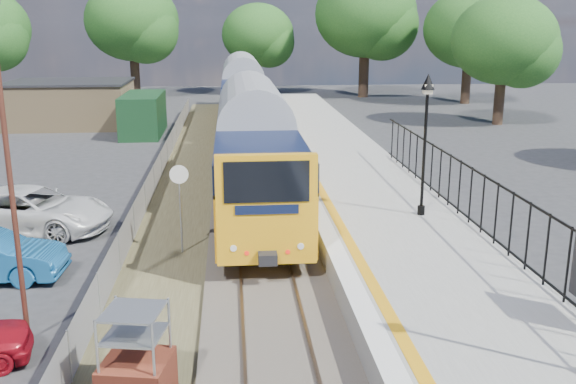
{
  "coord_description": "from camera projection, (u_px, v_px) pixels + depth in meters",
  "views": [
    {
      "loc": [
        -0.89,
        -13.81,
        7.06
      ],
      "look_at": [
        0.81,
        5.15,
        2.0
      ],
      "focal_mm": 40.0,
      "sensor_mm": 36.0,
      "label": 1
    }
  ],
  "objects": [
    {
      "name": "ground",
      "position": [
        273.0,
        330.0,
        15.18
      ],
      "size": [
        120.0,
        120.0,
        0.0
      ],
      "primitive_type": "plane",
      "color": "#2D2D30",
      "rests_on": "ground"
    },
    {
      "name": "track_bed",
      "position": [
        244.0,
        211.0,
        24.43
      ],
      "size": [
        5.9,
        80.0,
        0.29
      ],
      "color": "#473F38",
      "rests_on": "ground"
    },
    {
      "name": "platform",
      "position": [
        374.0,
        211.0,
        23.13
      ],
      "size": [
        5.0,
        70.0,
        0.9
      ],
      "primitive_type": "cube",
      "color": "gray",
      "rests_on": "ground"
    },
    {
      "name": "platform_edge",
      "position": [
        318.0,
        200.0,
        22.84
      ],
      "size": [
        0.9,
        70.0,
        0.01
      ],
      "color": "silver",
      "rests_on": "platform"
    },
    {
      "name": "victorian_lamp_north",
      "position": [
        426.0,
        112.0,
        20.31
      ],
      "size": [
        0.44,
        0.44,
        4.6
      ],
      "color": "black",
      "rests_on": "platform"
    },
    {
      "name": "palisade_fence",
      "position": [
        507.0,
        220.0,
        17.43
      ],
      "size": [
        0.12,
        26.0,
        2.0
      ],
      "color": "black",
      "rests_on": "platform"
    },
    {
      "name": "wire_fence",
      "position": [
        151.0,
        185.0,
        26.22
      ],
      "size": [
        0.06,
        52.0,
        1.2
      ],
      "color": "#999EA3",
      "rests_on": "ground"
    },
    {
      "name": "outbuilding",
      "position": [
        84.0,
        105.0,
        43.89
      ],
      "size": [
        10.8,
        10.1,
        3.12
      ],
      "color": "tan",
      "rests_on": "ground"
    },
    {
      "name": "tree_line",
      "position": [
        256.0,
        27.0,
        54.03
      ],
      "size": [
        56.8,
        43.8,
        11.88
      ],
      "color": "#332319",
      "rests_on": "ground"
    },
    {
      "name": "train",
      "position": [
        246.0,
        107.0,
        36.55
      ],
      "size": [
        2.82,
        40.83,
        3.51
      ],
      "color": "orange",
      "rests_on": "ground"
    },
    {
      "name": "brick_plinth",
      "position": [
        136.0,
        359.0,
        12.0
      ],
      "size": [
        1.43,
        1.43,
        1.97
      ],
      "rotation": [
        0.0,
        0.0,
        -0.19
      ],
      "color": "maroon",
      "rests_on": "ground"
    },
    {
      "name": "speed_sign",
      "position": [
        180.0,
        194.0,
        19.63
      ],
      "size": [
        0.58,
        0.1,
        2.87
      ],
      "rotation": [
        0.0,
        0.0,
        0.02
      ],
      "color": "#999EA3",
      "rests_on": "ground"
    },
    {
      "name": "carpark_lamp",
      "position": [
        8.0,
        158.0,
        13.6
      ],
      "size": [
        0.25,
        0.5,
        7.55
      ],
      "color": "#4F251A",
      "rests_on": "ground"
    },
    {
      "name": "car_white",
      "position": [
        31.0,
        210.0,
        22.12
      ],
      "size": [
        6.04,
        3.89,
        1.55
      ],
      "primitive_type": "imported",
      "rotation": [
        0.0,
        0.0,
        1.32
      ],
      "color": "silver",
      "rests_on": "ground"
    }
  ]
}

